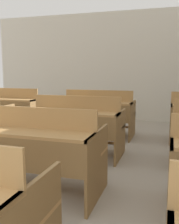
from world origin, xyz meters
TOP-DOWN VIEW (x-y plane):
  - wall_back at (0.00, 7.46)m, footprint 6.77×0.06m
  - bench_second_center at (0.18, 2.91)m, footprint 1.34×0.75m
  - bench_third_center at (0.16, 4.22)m, footprint 1.34×0.75m
  - bench_back_left at (-1.84, 5.48)m, footprint 1.34×0.75m
  - bench_back_center at (0.15, 5.48)m, footprint 1.34×0.75m

SIDE VIEW (x-z plane):
  - bench_second_center at x=0.18m, z-range 0.03..0.95m
  - bench_third_center at x=0.16m, z-range 0.03..0.95m
  - bench_back_left at x=-1.84m, z-range 0.03..0.95m
  - bench_back_center at x=0.15m, z-range 0.03..0.95m
  - wall_back at x=0.00m, z-range 0.00..2.80m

